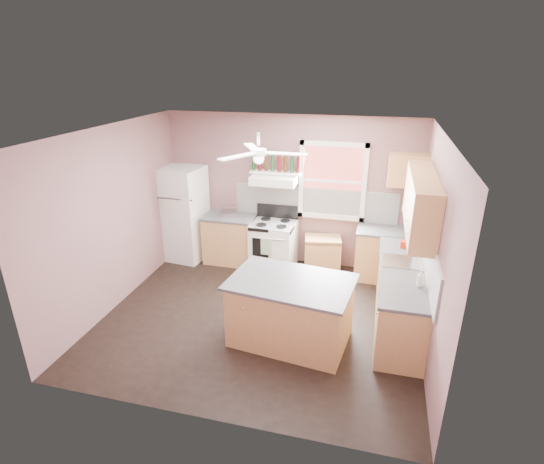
% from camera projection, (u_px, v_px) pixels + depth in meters
% --- Properties ---
extents(floor, '(4.50, 4.50, 0.00)m').
position_uv_depth(floor, '(261.00, 317.00, 6.29)').
color(floor, black).
rests_on(floor, ground).
extents(ceiling, '(4.50, 4.50, 0.00)m').
position_uv_depth(ceiling, '(258.00, 132.00, 5.27)').
color(ceiling, white).
rests_on(ceiling, ground).
extents(wall_back, '(4.50, 0.05, 2.70)m').
position_uv_depth(wall_back, '(290.00, 191.00, 7.60)').
color(wall_back, '#755153').
rests_on(wall_back, ground).
extents(wall_right, '(0.05, 4.00, 2.70)m').
position_uv_depth(wall_right, '(436.00, 250.00, 5.26)').
color(wall_right, '#755153').
rests_on(wall_right, ground).
extents(wall_left, '(0.05, 4.00, 2.70)m').
position_uv_depth(wall_left, '(112.00, 218.00, 6.30)').
color(wall_left, '#755153').
rests_on(wall_left, ground).
extents(backsplash_back, '(2.90, 0.03, 0.55)m').
position_uv_depth(backsplash_back, '(314.00, 203.00, 7.53)').
color(backsplash_back, white).
rests_on(backsplash_back, wall_back).
extents(backsplash_right, '(0.03, 2.60, 0.55)m').
position_uv_depth(backsplash_right, '(428.00, 252.00, 5.61)').
color(backsplash_right, white).
rests_on(backsplash_right, wall_right).
extents(window_view, '(1.00, 0.02, 1.20)m').
position_uv_depth(window_view, '(333.00, 181.00, 7.30)').
color(window_view, maroon).
rests_on(window_view, wall_back).
extents(window_frame, '(1.16, 0.07, 1.36)m').
position_uv_depth(window_frame, '(332.00, 181.00, 7.27)').
color(window_frame, white).
rests_on(window_frame, wall_back).
extents(refrigerator, '(0.82, 0.80, 1.75)m').
position_uv_depth(refrigerator, '(184.00, 214.00, 7.90)').
color(refrigerator, white).
rests_on(refrigerator, floor).
extents(base_cabinet_left, '(0.90, 0.60, 0.86)m').
position_uv_depth(base_cabinet_left, '(230.00, 240.00, 7.90)').
color(base_cabinet_left, '#AA7846').
rests_on(base_cabinet_left, floor).
extents(counter_left, '(0.92, 0.62, 0.04)m').
position_uv_depth(counter_left, '(229.00, 217.00, 7.73)').
color(counter_left, '#434345').
rests_on(counter_left, base_cabinet_left).
extents(toaster, '(0.30, 0.21, 0.18)m').
position_uv_depth(toaster, '(230.00, 212.00, 7.65)').
color(toaster, silver).
rests_on(toaster, counter_left).
extents(stove, '(0.79, 0.68, 0.86)m').
position_uv_depth(stove, '(274.00, 245.00, 7.65)').
color(stove, white).
rests_on(stove, floor).
extents(range_hood, '(0.78, 0.50, 0.14)m').
position_uv_depth(range_hood, '(274.00, 180.00, 7.30)').
color(range_hood, white).
rests_on(range_hood, wall_back).
extents(bottle_shelf, '(0.90, 0.26, 0.03)m').
position_uv_depth(bottle_shelf, '(276.00, 172.00, 7.37)').
color(bottle_shelf, white).
rests_on(bottle_shelf, range_hood).
extents(cart, '(0.69, 0.52, 0.63)m').
position_uv_depth(cart, '(322.00, 254.00, 7.59)').
color(cart, '#AA7846').
rests_on(cart, floor).
extents(base_cabinet_corner, '(1.00, 0.60, 0.86)m').
position_uv_depth(base_cabinet_corner, '(385.00, 255.00, 7.26)').
color(base_cabinet_corner, '#AA7846').
rests_on(base_cabinet_corner, floor).
extents(base_cabinet_right, '(0.60, 2.20, 0.86)m').
position_uv_depth(base_cabinet_right, '(399.00, 298.00, 5.95)').
color(base_cabinet_right, '#AA7846').
rests_on(base_cabinet_right, floor).
extents(counter_corner, '(1.02, 0.62, 0.04)m').
position_uv_depth(counter_corner, '(388.00, 231.00, 7.09)').
color(counter_corner, '#434345').
rests_on(counter_corner, base_cabinet_corner).
extents(counter_right, '(0.62, 2.22, 0.04)m').
position_uv_depth(counter_right, '(402.00, 270.00, 5.79)').
color(counter_right, '#434345').
rests_on(counter_right, base_cabinet_right).
extents(sink, '(0.55, 0.45, 0.03)m').
position_uv_depth(sink, '(402.00, 262.00, 5.96)').
color(sink, silver).
rests_on(sink, counter_right).
extents(faucet, '(0.03, 0.03, 0.14)m').
position_uv_depth(faucet, '(415.00, 259.00, 5.89)').
color(faucet, silver).
rests_on(faucet, sink).
extents(upper_cabinet_right, '(0.33, 1.80, 0.76)m').
position_uv_depth(upper_cabinet_right, '(421.00, 203.00, 5.59)').
color(upper_cabinet_right, '#AA7846').
rests_on(upper_cabinet_right, wall_right).
extents(upper_cabinet_corner, '(0.60, 0.33, 0.52)m').
position_uv_depth(upper_cabinet_corner, '(408.00, 170.00, 6.77)').
color(upper_cabinet_corner, '#AA7846').
rests_on(upper_cabinet_corner, wall_back).
extents(paper_towel, '(0.26, 0.12, 0.12)m').
position_uv_depth(paper_towel, '(410.00, 209.00, 7.02)').
color(paper_towel, white).
rests_on(paper_towel, wall_back).
extents(island, '(1.60, 1.12, 0.86)m').
position_uv_depth(island, '(291.00, 312.00, 5.63)').
color(island, '#AA7846').
rests_on(island, floor).
extents(island_top, '(1.70, 1.22, 0.04)m').
position_uv_depth(island_top, '(291.00, 282.00, 5.46)').
color(island_top, '#434345').
rests_on(island_top, island).
extents(ceiling_fan_hub, '(0.20, 0.20, 0.08)m').
position_uv_depth(ceiling_fan_hub, '(259.00, 152.00, 5.37)').
color(ceiling_fan_hub, white).
rests_on(ceiling_fan_hub, ceiling).
extents(soap_bottle, '(0.10, 0.10, 0.23)m').
position_uv_depth(soap_bottle, '(421.00, 278.00, 5.28)').
color(soap_bottle, silver).
rests_on(soap_bottle, counter_right).
extents(red_caddy, '(0.18, 0.13, 0.10)m').
position_uv_depth(red_caddy, '(406.00, 244.00, 6.40)').
color(red_caddy, '#B2290F').
rests_on(red_caddy, counter_right).
extents(wine_bottles, '(0.86, 0.06, 0.31)m').
position_uv_depth(wine_bottles, '(276.00, 163.00, 7.31)').
color(wine_bottles, '#143819').
rests_on(wine_bottles, bottle_shelf).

